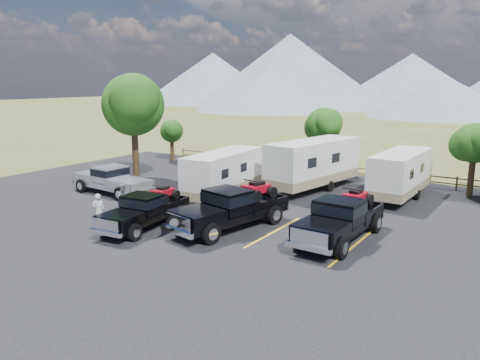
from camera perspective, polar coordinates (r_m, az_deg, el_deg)
The scene contains 18 objects.
ground at distance 21.14m, azimuth -6.01°, elevation -8.33°, with size 320.00×320.00×0.00m, color #4E5524.
asphalt_lot at distance 23.39m, azimuth -1.35°, elevation -6.17°, with size 44.00×34.00×0.04m, color black.
stall_lines at distance 24.17m, azimuth 0.00°, elevation -5.50°, with size 12.12×5.50×0.01m.
tree_big_nw at distance 35.03m, azimuth -12.92°, elevation 8.92°, with size 5.54×5.18×7.84m.
tree_ne_a at distance 32.72m, azimuth 26.65°, elevation 4.02°, with size 3.11×2.92×4.76m.
tree_north at distance 37.46m, azimuth 10.11°, elevation 6.52°, with size 3.46×3.24×5.25m.
tree_nw_small at distance 43.41m, azimuth -8.35°, elevation 5.93°, with size 2.59×2.43×3.85m.
rail_fence at distance 36.04m, azimuth 15.48°, elevation 0.86°, with size 36.12×0.12×1.00m.
mountain_range at distance 122.93m, azimuth 24.25°, elevation 11.30°, with size 209.00×71.00×20.00m.
rig_left at distance 24.13m, azimuth -11.44°, elevation -3.51°, with size 2.48×5.88×1.91m.
rig_center at distance 23.40m, azimuth -1.00°, elevation -3.32°, with size 3.51×7.10×2.27m.
rig_right at distance 22.25m, azimuth 12.20°, elevation -4.51°, with size 2.46×6.63×2.19m.
trailer_left at distance 29.37m, azimuth -2.02°, elevation 0.72°, with size 2.76×8.42×2.91m.
trailer_center at distance 31.91m, azimuth 8.92°, elevation 1.92°, with size 3.86×9.71×3.36m.
trailer_right at distance 30.87m, azimuth 18.99°, elevation 0.65°, with size 2.34×8.46×2.94m.
pickup_silver at distance 31.57m, azimuth -15.33°, elevation 0.04°, with size 6.24×2.45×1.84m.
person_a at distance 24.55m, azimuth -16.85°, elevation -3.61°, with size 0.65×0.42×1.77m, color #BABABA.
person_b at distance 27.31m, azimuth -13.99°, elevation -2.11°, with size 0.76×0.59×1.56m, color slate.
Camera 1 is at (12.63, -15.27, 7.35)m, focal length 35.00 mm.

